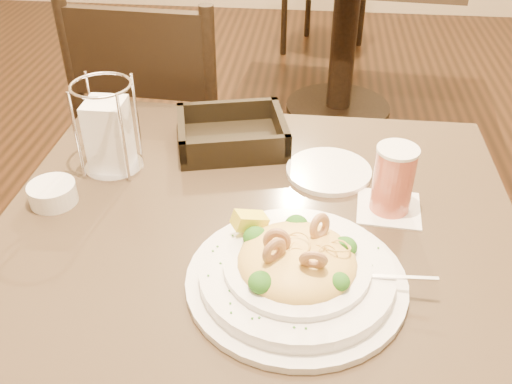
# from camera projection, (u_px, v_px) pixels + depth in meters

# --- Properties ---
(main_table) EXTENTS (0.90, 0.90, 0.72)m
(main_table) POSITION_uv_depth(u_px,v_px,m) (255.00, 330.00, 1.08)
(main_table) COLOR black
(main_table) RESTS_ON ground
(background_table) EXTENTS (0.97, 0.97, 0.72)m
(background_table) POSITION_uv_depth(u_px,v_px,m) (346.00, 13.00, 2.61)
(background_table) COLOR black
(background_table) RESTS_ON ground
(dining_chair_near) EXTENTS (0.45, 0.45, 0.93)m
(dining_chair_near) POSITION_uv_depth(u_px,v_px,m) (165.00, 136.00, 1.67)
(dining_chair_near) COLOR black
(dining_chair_near) RESTS_ON ground
(pasta_bowl) EXTENTS (0.37, 0.33, 0.11)m
(pasta_bowl) POSITION_uv_depth(u_px,v_px,m) (296.00, 268.00, 0.84)
(pasta_bowl) COLOR white
(pasta_bowl) RESTS_ON main_table
(drink_glass) EXTENTS (0.12, 0.12, 0.12)m
(drink_glass) POSITION_uv_depth(u_px,v_px,m) (393.00, 180.00, 0.98)
(drink_glass) COLOR white
(drink_glass) RESTS_ON main_table
(bread_basket) EXTENTS (0.26, 0.23, 0.06)m
(bread_basket) POSITION_uv_depth(u_px,v_px,m) (232.00, 136.00, 1.18)
(bread_basket) COLOR black
(bread_basket) RESTS_ON main_table
(napkin_caddy) EXTENTS (0.11, 0.11, 0.18)m
(napkin_caddy) POSITION_uv_depth(u_px,v_px,m) (109.00, 133.00, 1.08)
(napkin_caddy) COLOR silver
(napkin_caddy) RESTS_ON main_table
(side_plate) EXTENTS (0.18, 0.18, 0.01)m
(side_plate) POSITION_uv_depth(u_px,v_px,m) (329.00, 171.00, 1.11)
(side_plate) COLOR white
(side_plate) RESTS_ON main_table
(butter_ramekin) EXTENTS (0.11, 0.11, 0.04)m
(butter_ramekin) POSITION_uv_depth(u_px,v_px,m) (53.00, 193.00, 1.02)
(butter_ramekin) COLOR white
(butter_ramekin) RESTS_ON main_table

